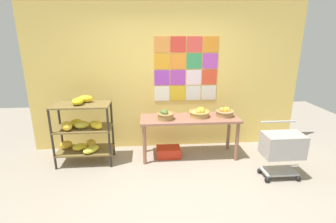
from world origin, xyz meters
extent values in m
plane|color=gray|center=(0.00, 0.00, 0.00)|extent=(9.55, 9.55, 0.00)
cube|color=#EBC761|center=(0.00, 1.81, 1.36)|extent=(4.98, 0.06, 2.72)
cube|color=orange|center=(-0.09, 1.77, 1.93)|extent=(0.27, 0.01, 0.27)
cube|color=red|center=(0.20, 1.77, 1.93)|extent=(0.27, 0.01, 0.27)
cube|color=#E24841|center=(0.49, 1.77, 1.93)|extent=(0.27, 0.01, 0.27)
cube|color=orange|center=(0.79, 1.77, 1.93)|extent=(0.27, 0.01, 0.27)
cube|color=orange|center=(-0.09, 1.77, 1.64)|extent=(0.27, 0.01, 0.27)
cube|color=orange|center=(0.20, 1.77, 1.64)|extent=(0.27, 0.01, 0.27)
cube|color=#389359|center=(0.49, 1.77, 1.64)|extent=(0.27, 0.01, 0.27)
cube|color=#AF45B4|center=(0.79, 1.77, 1.64)|extent=(0.27, 0.01, 0.27)
cube|color=purple|center=(-0.09, 1.77, 1.34)|extent=(0.27, 0.01, 0.27)
cube|color=purple|center=(0.20, 1.77, 1.34)|extent=(0.27, 0.01, 0.27)
cube|color=silver|center=(0.49, 1.77, 1.34)|extent=(0.27, 0.01, 0.27)
cube|color=#DD452A|center=(0.79, 1.77, 1.34)|extent=(0.27, 0.01, 0.27)
cube|color=white|center=(-0.09, 1.77, 1.05)|extent=(0.27, 0.01, 0.27)
cube|color=gold|center=(0.20, 1.77, 1.05)|extent=(0.27, 0.01, 0.27)
cube|color=silver|center=(0.49, 1.77, 1.05)|extent=(0.27, 0.01, 0.27)
cube|color=silver|center=(0.79, 1.77, 1.05)|extent=(0.27, 0.01, 0.27)
cylinder|color=#2C2721|center=(-1.87, 1.00, 0.51)|extent=(0.04, 0.04, 1.03)
cylinder|color=#2C2721|center=(-0.99, 1.00, 0.51)|extent=(0.04, 0.04, 1.03)
cylinder|color=#2C2721|center=(-1.87, 1.43, 0.51)|extent=(0.04, 0.04, 1.03)
cylinder|color=#2C2721|center=(-0.99, 1.43, 0.51)|extent=(0.04, 0.04, 1.03)
cube|color=brown|center=(-1.43, 1.21, 0.22)|extent=(0.92, 0.47, 0.03)
ellipsoid|color=gold|center=(-1.36, 1.34, 0.29)|extent=(0.19, 0.25, 0.13)
ellipsoid|color=yellow|center=(-1.31, 1.10, 0.28)|extent=(0.33, 0.34, 0.10)
ellipsoid|color=yellow|center=(-1.52, 1.20, 0.29)|extent=(0.29, 0.25, 0.11)
ellipsoid|color=yellow|center=(-1.76, 1.27, 0.30)|extent=(0.24, 0.21, 0.14)
cube|color=brown|center=(-1.43, 1.21, 0.62)|extent=(0.92, 0.47, 0.02)
ellipsoid|color=yellow|center=(-1.44, 1.18, 0.69)|extent=(0.27, 0.22, 0.12)
ellipsoid|color=yellow|center=(-1.20, 1.13, 0.70)|extent=(0.28, 0.27, 0.14)
ellipsoid|color=yellow|center=(-1.56, 1.29, 0.69)|extent=(0.27, 0.27, 0.12)
ellipsoid|color=yellow|center=(-1.66, 1.11, 0.70)|extent=(0.27, 0.29, 0.14)
cube|color=brown|center=(-1.43, 1.21, 1.02)|extent=(0.92, 0.47, 0.02)
ellipsoid|color=yellow|center=(-1.46, 1.18, 1.08)|extent=(0.18, 0.22, 0.11)
ellipsoid|color=yellow|center=(-1.38, 1.32, 1.09)|extent=(0.25, 0.15, 0.12)
cube|color=#915E4B|center=(0.36, 1.29, 0.71)|extent=(1.69, 0.57, 0.04)
cylinder|color=#94624B|center=(-0.43, 1.06, 0.34)|extent=(0.06, 0.06, 0.69)
cylinder|color=#8F5F47|center=(1.14, 1.06, 0.34)|extent=(0.06, 0.06, 0.69)
cylinder|color=#955F4E|center=(-0.43, 1.51, 0.34)|extent=(0.06, 0.06, 0.69)
cylinder|color=#8E624E|center=(1.14, 1.51, 0.34)|extent=(0.06, 0.06, 0.69)
cylinder|color=#B08B4C|center=(0.53, 1.32, 0.77)|extent=(0.33, 0.33, 0.09)
torus|color=#B29045|center=(0.53, 1.32, 0.82)|extent=(0.35, 0.35, 0.03)
sphere|color=gold|center=(0.54, 1.37, 0.83)|extent=(0.11, 0.11, 0.11)
sphere|color=gold|center=(0.55, 1.34, 0.84)|extent=(0.08, 0.08, 0.08)
sphere|color=gold|center=(0.57, 1.28, 0.83)|extent=(0.09, 0.09, 0.09)
sphere|color=gold|center=(0.50, 1.26, 0.84)|extent=(0.09, 0.09, 0.09)
sphere|color=gold|center=(0.58, 1.36, 0.83)|extent=(0.11, 0.11, 0.11)
cylinder|color=#A07B4A|center=(0.97, 1.31, 0.77)|extent=(0.29, 0.29, 0.09)
torus|color=#9A7950|center=(0.97, 1.31, 0.82)|extent=(0.32, 0.32, 0.03)
sphere|color=gold|center=(0.94, 1.34, 0.83)|extent=(0.09, 0.09, 0.09)
sphere|color=gold|center=(1.03, 1.34, 0.83)|extent=(0.10, 0.10, 0.10)
sphere|color=gold|center=(0.92, 1.32, 0.84)|extent=(0.10, 0.10, 0.10)
sphere|color=gold|center=(1.01, 1.37, 0.84)|extent=(0.09, 0.09, 0.09)
sphere|color=gold|center=(0.98, 1.31, 0.83)|extent=(0.10, 0.10, 0.10)
sphere|color=gold|center=(0.97, 1.31, 0.83)|extent=(0.08, 0.08, 0.08)
cylinder|color=olive|center=(-0.07, 1.23, 0.78)|extent=(0.26, 0.26, 0.10)
torus|color=#9E7440|center=(-0.07, 1.23, 0.83)|extent=(0.28, 0.28, 0.02)
sphere|color=#4D6729|center=(-0.11, 1.25, 0.84)|extent=(0.08, 0.08, 0.08)
sphere|color=#4D6621|center=(-0.07, 1.23, 0.84)|extent=(0.09, 0.09, 0.09)
sphere|color=#4A712A|center=(-0.10, 1.22, 0.85)|extent=(0.09, 0.09, 0.09)
sphere|color=#507234|center=(-0.07, 1.24, 0.85)|extent=(0.09, 0.09, 0.09)
sphere|color=#4B5B29|center=(-0.07, 1.20, 0.84)|extent=(0.08, 0.08, 0.08)
cube|color=red|center=(-0.02, 1.29, 0.09)|extent=(0.42, 0.28, 0.18)
sphere|color=black|center=(1.37, 0.35, 0.04)|extent=(0.08, 0.08, 0.08)
sphere|color=black|center=(1.85, 0.35, 0.04)|extent=(0.08, 0.08, 0.08)
sphere|color=black|center=(1.37, 0.61, 0.04)|extent=(0.08, 0.08, 0.08)
sphere|color=black|center=(1.85, 0.61, 0.04)|extent=(0.08, 0.08, 0.08)
cube|color=#A5A8AD|center=(1.61, 0.48, 0.10)|extent=(0.50, 0.28, 0.03)
cube|color=#A6A2A0|center=(1.61, 0.48, 0.54)|extent=(0.58, 0.36, 0.34)
cylinder|color=#A6A2A0|center=(1.61, 0.69, 0.83)|extent=(0.55, 0.03, 0.03)
camera|label=1|loc=(-0.36, -2.79, 2.10)|focal=26.99mm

